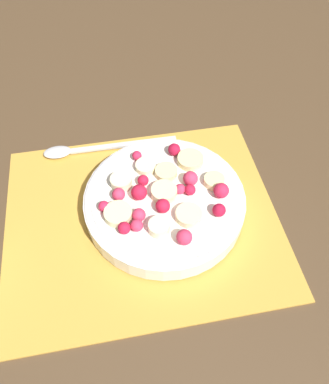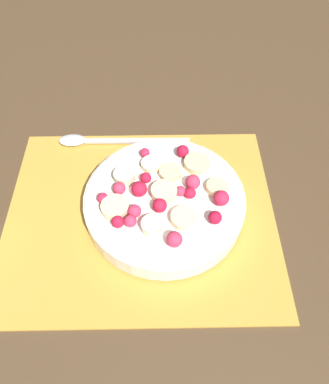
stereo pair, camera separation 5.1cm
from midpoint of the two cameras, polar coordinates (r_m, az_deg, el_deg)
name	(u,v)px [view 2 (the right image)]	position (r m, az deg, el deg)	size (l,w,h in m)	color
ground_plane	(141,216)	(0.54, -0.94, -3.80)	(3.00, 3.00, 0.00)	#4C3823
placemat	(141,214)	(0.53, -0.95, -3.63)	(0.38, 0.32, 0.01)	gold
fruit_bowl	(164,200)	(0.52, 2.76, -1.40)	(0.22, 0.22, 0.05)	white
spoon	(98,140)	(0.62, -7.78, 7.66)	(0.22, 0.03, 0.01)	silver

